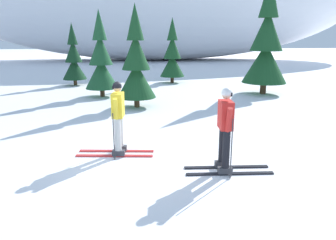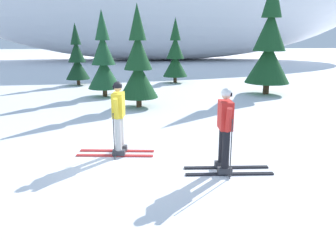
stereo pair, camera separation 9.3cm
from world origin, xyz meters
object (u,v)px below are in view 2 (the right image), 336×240
skier_yellow_jacket (118,117)px  pine_tree_left (77,59)px  pine_tree_center_right (138,65)px  pine_tree_right (175,56)px  pine_tree_center_left (103,61)px  skier_red_jacket (225,129)px  pine_tree_far_right (269,46)px

skier_yellow_jacket → pine_tree_left: pine_tree_left is taller
pine_tree_center_right → pine_tree_right: pine_tree_center_right is taller
pine_tree_right → skier_yellow_jacket: bearing=-101.3°
pine_tree_center_left → skier_red_jacket: bearing=-68.6°
pine_tree_right → pine_tree_left: bearing=-174.0°
pine_tree_right → pine_tree_center_right: bearing=-106.8°
pine_tree_right → skier_red_jacket: bearing=-90.6°
skier_yellow_jacket → skier_red_jacket: (2.18, -1.17, 0.02)m
pine_tree_left → skier_yellow_jacket: bearing=-74.4°
pine_tree_center_left → pine_tree_far_right: 7.51m
pine_tree_left → pine_tree_center_left: (1.88, -3.59, 0.18)m
skier_red_jacket → pine_tree_right: bearing=89.4°
pine_tree_left → pine_tree_center_right: 6.88m
pine_tree_left → pine_tree_right: pine_tree_right is taller
pine_tree_center_left → pine_tree_center_right: size_ratio=0.99×
pine_tree_center_right → pine_tree_far_right: pine_tree_far_right is taller
skier_yellow_jacket → pine_tree_far_right: size_ratio=0.34×
skier_yellow_jacket → pine_tree_center_right: 5.19m
skier_red_jacket → pine_tree_far_right: pine_tree_far_right is taller
skier_yellow_jacket → pine_tree_center_right: pine_tree_center_right is taller
pine_tree_left → pine_tree_right: size_ratio=0.91×
pine_tree_right → pine_tree_far_right: bearing=-45.5°
skier_yellow_jacket → pine_tree_center_left: 7.62m
skier_yellow_jacket → pine_tree_left: (-3.10, 11.08, 0.52)m
pine_tree_far_right → skier_red_jacket: bearing=-114.8°
pine_tree_left → pine_tree_center_left: 4.06m
pine_tree_left → pine_tree_center_left: bearing=-62.4°
skier_red_jacket → pine_tree_center_left: pine_tree_center_left is taller
pine_tree_left → pine_tree_far_right: size_ratio=0.63×
pine_tree_center_left → pine_tree_far_right: size_ratio=0.72×
skier_yellow_jacket → pine_tree_far_right: pine_tree_far_right is taller
pine_tree_center_left → pine_tree_left: bearing=117.6°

